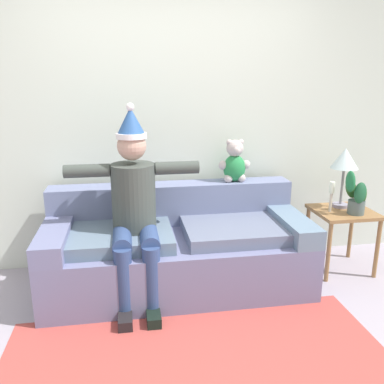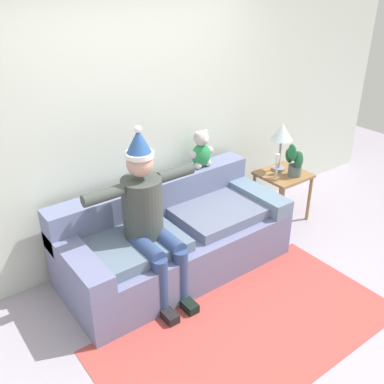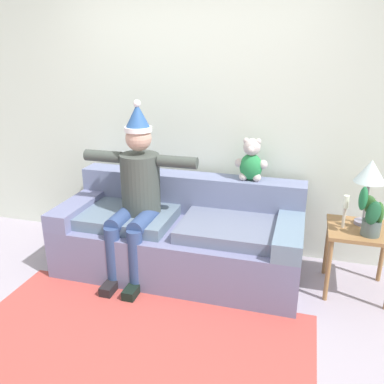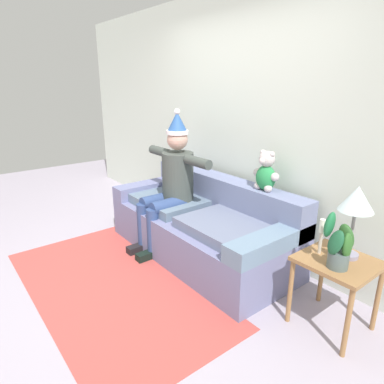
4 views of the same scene
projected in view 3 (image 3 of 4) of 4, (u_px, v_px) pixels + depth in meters
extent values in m
plane|color=#A298A8|center=(139.00, 335.00, 2.87)|extent=(10.00, 10.00, 0.00)
cube|color=silver|center=(197.00, 111.00, 3.82)|extent=(7.00, 0.10, 2.70)
cube|color=slate|center=(179.00, 247.00, 3.66)|extent=(2.13, 0.93, 0.44)
cube|color=slate|center=(190.00, 193.00, 3.84)|extent=(2.13, 0.24, 0.36)
cube|color=slate|center=(82.00, 206.00, 3.81)|extent=(0.22, 0.93, 0.15)
cube|color=slate|center=(290.00, 230.00, 3.31)|extent=(0.22, 0.93, 0.15)
cube|color=slate|center=(127.00, 216.00, 3.65)|extent=(0.85, 0.65, 0.10)
cube|color=slate|center=(231.00, 228.00, 3.40)|extent=(0.85, 0.65, 0.10)
cylinder|color=#3F4641|center=(141.00, 183.00, 3.53)|extent=(0.34, 0.34, 0.52)
sphere|color=tan|center=(139.00, 138.00, 3.40)|extent=(0.22, 0.22, 0.22)
cylinder|color=white|center=(138.00, 129.00, 3.37)|extent=(0.23, 0.23, 0.04)
cone|color=#29508F|center=(137.00, 116.00, 3.34)|extent=(0.21, 0.21, 0.20)
sphere|color=white|center=(137.00, 103.00, 3.30)|extent=(0.06, 0.06, 0.06)
cylinder|color=navy|center=(122.00, 218.00, 3.47)|extent=(0.14, 0.40, 0.14)
cylinder|color=navy|center=(113.00, 257.00, 3.38)|extent=(0.13, 0.13, 0.54)
cube|color=black|center=(111.00, 286.00, 3.38)|extent=(0.10, 0.24, 0.08)
cylinder|color=navy|center=(144.00, 221.00, 3.42)|extent=(0.14, 0.40, 0.14)
cylinder|color=navy|center=(136.00, 261.00, 3.33)|extent=(0.13, 0.13, 0.54)
cube|color=black|center=(133.00, 290.00, 3.33)|extent=(0.10, 0.24, 0.08)
cylinder|color=#3F4641|center=(103.00, 156.00, 3.55)|extent=(0.34, 0.10, 0.10)
cylinder|color=#3F4641|center=(177.00, 162.00, 3.37)|extent=(0.34, 0.10, 0.10)
ellipsoid|color=#268345|center=(251.00, 167.00, 3.59)|extent=(0.20, 0.16, 0.24)
sphere|color=#C0B3B1|center=(252.00, 147.00, 3.53)|extent=(0.15, 0.15, 0.15)
sphere|color=#C0B3B1|center=(251.00, 150.00, 3.48)|extent=(0.07, 0.07, 0.07)
sphere|color=#C0B3B1|center=(246.00, 141.00, 3.53)|extent=(0.05, 0.05, 0.05)
sphere|color=#C0B3B1|center=(258.00, 141.00, 3.50)|extent=(0.05, 0.05, 0.05)
sphere|color=#C0B3B1|center=(239.00, 163.00, 3.61)|extent=(0.08, 0.08, 0.08)
sphere|color=#C0B3B1|center=(243.00, 176.00, 3.61)|extent=(0.08, 0.08, 0.08)
sphere|color=#C0B3B1|center=(263.00, 165.00, 3.55)|extent=(0.08, 0.08, 0.08)
sphere|color=#C0B3B1|center=(257.00, 178.00, 3.58)|extent=(0.08, 0.08, 0.08)
cube|color=olive|center=(361.00, 230.00, 3.22)|extent=(0.51, 0.49, 0.03)
cylinder|color=olive|center=(328.00, 271.00, 3.18)|extent=(0.04, 0.04, 0.53)
cylinder|color=olive|center=(327.00, 246.00, 3.57)|extent=(0.04, 0.04, 0.53)
cylinder|color=olive|center=(382.00, 253.00, 3.45)|extent=(0.04, 0.04, 0.53)
cylinder|color=gray|center=(363.00, 222.00, 3.30)|extent=(0.14, 0.14, 0.03)
cylinder|color=gray|center=(366.00, 202.00, 3.24)|extent=(0.02, 0.02, 0.33)
cone|color=silver|center=(371.00, 171.00, 3.15)|extent=(0.24, 0.24, 0.18)
cylinder|color=#4F605E|center=(371.00, 228.00, 3.09)|extent=(0.14, 0.14, 0.12)
ellipsoid|color=#2B5D24|center=(379.00, 213.00, 3.04)|extent=(0.08, 0.11, 0.18)
ellipsoid|color=#295624|center=(371.00, 206.00, 3.12)|extent=(0.16, 0.08, 0.21)
ellipsoid|color=#1B6538|center=(363.00, 199.00, 3.02)|extent=(0.08, 0.14, 0.20)
ellipsoid|color=#1B5231|center=(373.00, 213.00, 3.00)|extent=(0.14, 0.11, 0.20)
cylinder|color=beige|center=(344.00, 218.00, 3.21)|extent=(0.02, 0.02, 0.17)
cylinder|color=white|center=(346.00, 202.00, 3.16)|extent=(0.04, 0.04, 0.10)
cube|color=#B04640|center=(135.00, 340.00, 2.81)|extent=(2.42, 1.26, 0.01)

